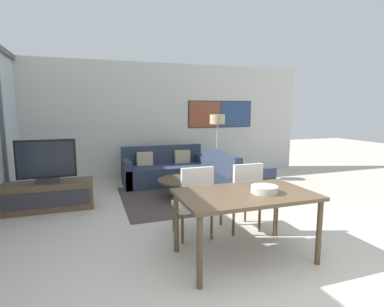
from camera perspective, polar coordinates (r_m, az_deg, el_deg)
The scene contains 12 objects.
wall_back at distance 7.59m, azimuth -4.84°, elevation 6.31°, with size 7.53×0.09×2.80m.
area_rug at distance 5.83m, azimuth -2.13°, elevation -8.31°, with size 2.21×2.18×0.01m.
tv_console at distance 5.63m, azimuth -25.61°, elevation -7.29°, with size 1.42×0.49×0.48m.
television at distance 5.51m, azimuth -25.99°, elevation -1.40°, with size 0.93×0.20×0.71m.
sofa_main at distance 6.94m, azimuth -5.16°, elevation -3.30°, with size 1.90×0.87×0.83m.
sofa_side at distance 6.29m, azimuth 7.62°, elevation -4.60°, with size 0.87×1.63×0.83m.
coffee_table at distance 5.76m, azimuth -2.15°, elevation -5.73°, with size 0.88×0.88×0.36m.
dining_table at distance 3.43m, azimuth 10.11°, elevation -8.68°, with size 1.50×0.91×0.77m.
dining_chair_left at distance 3.94m, azimuth 0.46°, elevation -8.73°, with size 0.46×0.46×0.97m.
dining_chair_centre at distance 4.22m, azimuth 9.74°, elevation -7.67°, with size 0.46×0.46×0.97m.
fruit_bowl at distance 3.44m, azimuth 13.56°, elevation -6.57°, with size 0.30×0.30×0.08m.
floor_lamp at distance 7.13m, azimuth 4.85°, elevation 5.57°, with size 0.36×0.36×1.56m.
Camera 1 is at (-1.81, -1.82, 1.69)m, focal length 28.00 mm.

